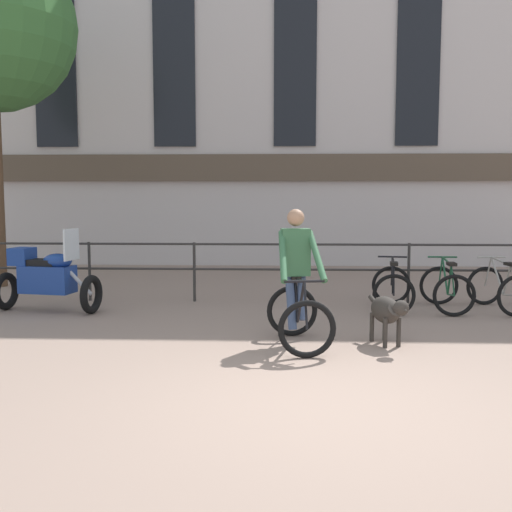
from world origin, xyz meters
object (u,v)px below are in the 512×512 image
Objects in this scene: parked_motorcycle at (47,277)px; parked_bicycle_mid_left at (446,289)px; dog at (387,311)px; parked_bicycle_mid_right at (500,289)px; cyclist_with_bike at (297,284)px; parked_bicycle_near_lamp at (393,288)px.

parked_bicycle_mid_left is (6.46, 0.39, -0.20)m from parked_motorcycle.
dog is 0.77× the size of parked_bicycle_mid_right.
parked_motorcycle is 1.45× the size of parked_bicycle_mid_right.
parked_bicycle_mid_left is at bearing -76.46° from parked_motorcycle.
cyclist_with_bike reaches higher than parked_bicycle_mid_left.
cyclist_with_bike is at bearing 44.98° from parked_bicycle_mid_left.
parked_bicycle_mid_right is (0.87, 0.00, 0.00)m from parked_bicycle_mid_left.
cyclist_with_bike is 4.42m from parked_motorcycle.
parked_bicycle_near_lamp is 1.05× the size of parked_bicycle_mid_left.
parked_bicycle_near_lamp is 0.87m from parked_bicycle_mid_left.
parked_motorcycle is 7.35m from parked_bicycle_mid_right.
dog is 0.53× the size of parked_motorcycle.
cyclist_with_bike is 3.43m from parked_bicycle_mid_left.
parked_motorcycle is at bearing -4.84° from parked_bicycle_mid_right.
parked_bicycle_mid_right is (2.24, 2.34, -0.08)m from dog.
cyclist_with_bike is at bearing 63.12° from parked_bicycle_near_lamp.
cyclist_with_bike is 0.98× the size of parked_motorcycle.
parked_bicycle_mid_left is at bearing -7.90° from parked_bicycle_mid_right.
parked_bicycle_near_lamp is at bearing -75.92° from parked_motorcycle.
cyclist_with_bike is 1.43× the size of parked_bicycle_mid_right.
dog is 5.46m from parked_motorcycle.
cyclist_with_bike reaches higher than parked_motorcycle.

